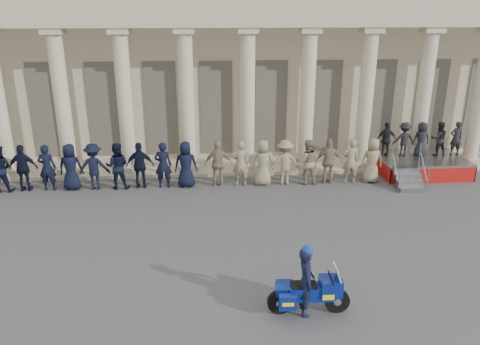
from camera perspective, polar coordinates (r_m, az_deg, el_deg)
name	(u,v)px	position (r m, az deg, el deg)	size (l,w,h in m)	color
ground	(226,265)	(13.85, -1.75, -11.16)	(90.00, 90.00, 0.00)	#424244
building	(214,56)	(26.78, -3.21, 14.03)	(40.00, 12.50, 9.00)	#BAAB8C
officer_rank	(111,166)	(19.71, -15.50, 0.75)	(21.91, 0.73, 1.93)	black
reviewing_stand	(418,147)	(22.21, 20.92, 2.93)	(3.93, 3.71, 2.29)	gray
motorcycle	(310,292)	(11.77, 8.50, -14.26)	(2.02, 0.83, 1.30)	black
rider	(306,280)	(11.56, 8.03, -12.83)	(0.44, 0.65, 1.85)	black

